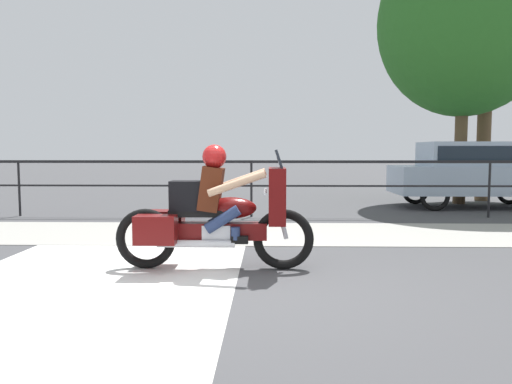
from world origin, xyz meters
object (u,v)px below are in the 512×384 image
motorcycle (215,213)px  tree_behind_car (465,22)px  tree_behind_sign (487,45)px  parked_car (472,170)px

motorcycle → tree_behind_car: 10.48m
motorcycle → tree_behind_sign: (6.80, 8.54, 3.72)m
motorcycle → parked_car: bearing=52.5°
parked_car → tree_behind_sign: bearing=62.6°
tree_behind_sign → tree_behind_car: tree_behind_car is taller
parked_car → tree_behind_sign: tree_behind_sign is taller
parked_car → tree_behind_sign: size_ratio=0.65×
tree_behind_car → parked_car: bearing=-93.8°
tree_behind_sign → parked_car: bearing=-119.6°
tree_behind_sign → motorcycle: bearing=-128.5°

